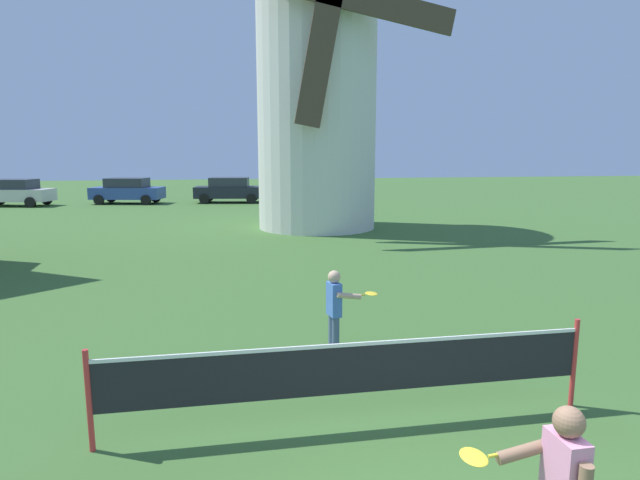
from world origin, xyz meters
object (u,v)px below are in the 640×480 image
Objects in this scene: parked_car_cream at (14,192)px; parked_car_black at (229,190)px; parked_car_blue at (127,190)px; windmill at (317,76)px; player_far at (335,306)px; tennis_net at (352,369)px.

parked_car_cream is 1.01× the size of parked_car_black.
parked_car_blue is at bearing 3.67° from parked_car_cream.
parked_car_black is (12.36, 0.06, 0.00)m from parked_car_cream.
windmill is 10.04× the size of player_far.
player_far is (0.28, 2.22, 0.04)m from tennis_net.
tennis_net is at bearing -87.49° from parked_car_black.
parked_car_blue is (-7.62, 25.67, 0.08)m from player_far.
player_far is at bearing -98.56° from windmill.
windmill is 16.75m from tennis_net.
tennis_net is 27.58m from parked_car_black.
parked_car_blue is (6.23, 0.40, 0.00)m from parked_car_cream.
player_far reaches higher than tennis_net.
parked_car_blue is 1.01× the size of parked_car_black.
windmill is at bearing 81.63° from tennis_net.
player_far is (-2.03, -13.48, -5.34)m from windmill.
parked_car_black is at bearing 106.51° from windmill.
windmill is 2.95× the size of parked_car_black.
parked_car_black is (-3.51, 11.86, -5.26)m from windmill.
tennis_net is at bearing -75.26° from parked_car_blue.
parked_car_black is at bearing 0.28° from parked_car_cream.
windmill is 14.64m from player_far.
tennis_net is 1.25× the size of parked_car_blue.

